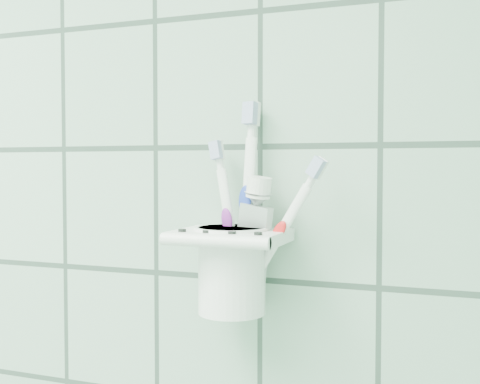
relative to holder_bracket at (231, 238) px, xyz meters
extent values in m
cube|color=white|center=(0.00, 0.04, -0.01)|extent=(0.05, 0.02, 0.03)
cube|color=white|center=(0.00, 0.00, 0.00)|extent=(0.12, 0.09, 0.01)
cylinder|color=white|center=(0.00, -0.05, 0.00)|extent=(0.12, 0.01, 0.01)
cylinder|color=black|center=(-0.04, -0.03, 0.01)|extent=(0.01, 0.01, 0.00)
cylinder|color=black|center=(-0.01, -0.03, 0.01)|extent=(0.01, 0.01, 0.00)
cylinder|color=black|center=(0.01, -0.03, 0.01)|extent=(0.01, 0.01, 0.00)
cylinder|color=black|center=(0.04, -0.03, 0.01)|extent=(0.01, 0.01, 0.00)
cylinder|color=white|center=(0.00, 0.00, -0.04)|extent=(0.07, 0.07, 0.09)
cylinder|color=white|center=(0.00, 0.00, 0.01)|extent=(0.08, 0.08, 0.01)
cylinder|color=black|center=(0.00, 0.00, 0.01)|extent=(0.06, 0.06, 0.00)
cylinder|color=white|center=(0.01, 0.01, 0.00)|extent=(0.04, 0.03, 0.15)
cylinder|color=white|center=(0.01, 0.01, 0.09)|extent=(0.01, 0.01, 0.02)
cube|color=silver|center=(0.01, 0.00, 0.10)|extent=(0.02, 0.01, 0.02)
cube|color=white|center=(0.01, 0.01, 0.10)|extent=(0.02, 0.01, 0.02)
ellipsoid|color=purple|center=(0.01, 0.00, 0.02)|extent=(0.02, 0.01, 0.03)
cylinder|color=white|center=(0.01, 0.01, 0.02)|extent=(0.02, 0.04, 0.18)
cylinder|color=white|center=(0.01, 0.01, 0.12)|extent=(0.01, 0.01, 0.03)
cube|color=silver|center=(0.01, 0.00, 0.14)|extent=(0.02, 0.02, 0.03)
cube|color=white|center=(0.01, 0.01, 0.14)|extent=(0.02, 0.01, 0.03)
ellipsoid|color=#1E38A5|center=(0.01, 0.00, 0.04)|extent=(0.02, 0.01, 0.03)
cylinder|color=white|center=(0.01, 0.01, 0.00)|extent=(0.09, 0.02, 0.14)
cylinder|color=white|center=(0.01, 0.01, 0.09)|extent=(0.02, 0.01, 0.02)
cube|color=silver|center=(0.01, 0.01, 0.10)|extent=(0.02, 0.01, 0.02)
cube|color=white|center=(0.01, 0.01, 0.10)|extent=(0.02, 0.01, 0.03)
ellipsoid|color=red|center=(0.01, 0.01, 0.02)|extent=(0.03, 0.01, 0.03)
cube|color=silver|center=(0.01, 0.02, -0.02)|extent=(0.05, 0.03, 0.11)
cube|color=silver|center=(0.01, 0.02, -0.07)|extent=(0.04, 0.02, 0.02)
cone|color=silver|center=(0.01, 0.02, 0.04)|extent=(0.04, 0.04, 0.02)
cylinder|color=white|center=(0.01, 0.02, 0.06)|extent=(0.04, 0.03, 0.03)
camera|label=1|loc=(0.24, -0.60, 0.08)|focal=45.00mm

